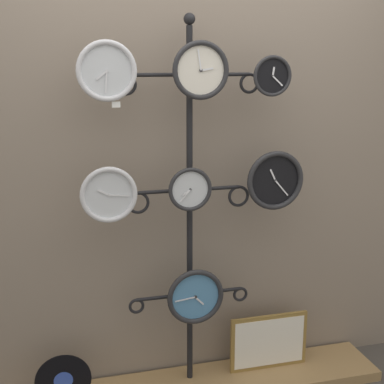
# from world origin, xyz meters

# --- Properties ---
(shop_wall) EXTENTS (4.40, 0.04, 2.80)m
(shop_wall) POSITION_xyz_m (0.00, 0.57, 1.40)
(shop_wall) COLOR gray
(shop_wall) RESTS_ON ground_plane
(display_stand) EXTENTS (0.75, 0.36, 2.06)m
(display_stand) POSITION_xyz_m (0.00, 0.41, 0.70)
(display_stand) COLOR black
(display_stand) RESTS_ON ground_plane
(clock_top_left) EXTENTS (0.28, 0.04, 0.28)m
(clock_top_left) POSITION_xyz_m (-0.42, 0.31, 1.78)
(clock_top_left) COLOR silver
(clock_top_center) EXTENTS (0.28, 0.04, 0.28)m
(clock_top_center) POSITION_xyz_m (0.03, 0.31, 1.78)
(clock_top_center) COLOR silver
(clock_top_right) EXTENTS (0.21, 0.04, 0.21)m
(clock_top_right) POSITION_xyz_m (0.41, 0.31, 1.75)
(clock_top_right) COLOR black
(clock_middle_left) EXTENTS (0.28, 0.04, 0.28)m
(clock_middle_left) POSITION_xyz_m (-0.43, 0.30, 1.19)
(clock_middle_left) COLOR silver
(clock_middle_center) EXTENTS (0.23, 0.04, 0.23)m
(clock_middle_center) POSITION_xyz_m (-0.02, 0.31, 1.19)
(clock_middle_center) COLOR silver
(clock_middle_right) EXTENTS (0.32, 0.04, 0.32)m
(clock_middle_right) POSITION_xyz_m (0.44, 0.31, 1.22)
(clock_middle_right) COLOR black
(clock_bottom_center) EXTENTS (0.31, 0.04, 0.31)m
(clock_bottom_center) POSITION_xyz_m (-0.00, 0.29, 0.61)
(clock_bottom_center) COLOR #4C84B2
(vinyl_record) EXTENTS (0.29, 0.01, 0.29)m
(vinyl_record) POSITION_xyz_m (-0.70, 0.33, 0.21)
(vinyl_record) COLOR black
(vinyl_record) RESTS_ON low_shelf
(picture_frame) EXTENTS (0.47, 0.02, 0.33)m
(picture_frame) POSITION_xyz_m (0.47, 0.39, 0.23)
(picture_frame) COLOR olive
(picture_frame) RESTS_ON low_shelf
(price_tag_upper) EXTENTS (0.04, 0.00, 0.03)m
(price_tag_upper) POSITION_xyz_m (-0.38, 0.31, 1.63)
(price_tag_upper) COLOR white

